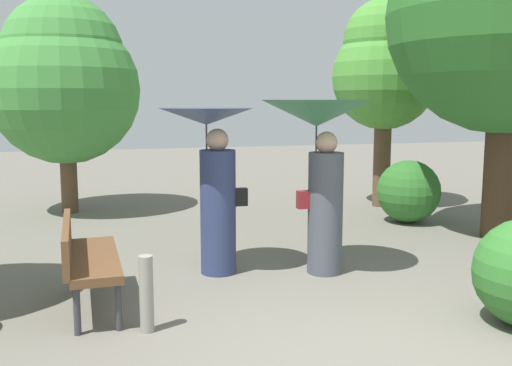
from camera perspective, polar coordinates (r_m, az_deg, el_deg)
ground_plane at (r=4.56m, az=10.96°, el=-17.37°), size 40.00×40.00×0.00m
person_left at (r=6.41m, az=-4.32°, el=1.61°), size 1.05×1.05×1.88m
person_right at (r=6.41m, az=6.36°, el=3.62°), size 1.23×1.23×1.96m
park_bench at (r=5.68m, az=-16.67°, el=-6.88°), size 0.54×1.51×0.83m
tree_near_left at (r=10.48m, az=-18.57°, el=9.84°), size 2.56×2.56×3.74m
tree_mid_right at (r=10.84m, az=12.72°, el=11.26°), size 1.92×1.92×3.79m
bush_path_right at (r=9.53m, az=14.97°, el=-0.81°), size 1.01×1.01×1.01m
path_marker_post at (r=5.02m, az=-10.87°, el=-10.81°), size 0.12×0.12×0.67m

